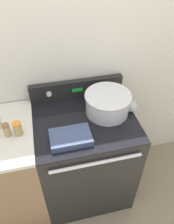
{
  "coord_description": "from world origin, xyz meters",
  "views": [
    {
      "loc": [
        -0.26,
        -0.83,
        2.09
      ],
      "look_at": [
        0.02,
        0.34,
        1.01
      ],
      "focal_mm": 35.0,
      "sensor_mm": 36.0,
      "label": 1
    }
  ],
  "objects_px": {
    "casserole_dish": "(71,137)",
    "ladle": "(131,106)",
    "spice_jar_orange_cap": "(18,128)",
    "spice_jar_brown_cap": "(7,130)",
    "mixing_bowl": "(108,102)"
  },
  "relations": [
    {
      "from": "casserole_dish",
      "to": "ladle",
      "type": "xyz_separation_m",
      "value": [
        0.51,
        0.2,
        0.01
      ]
    },
    {
      "from": "spice_jar_orange_cap",
      "to": "spice_jar_brown_cap",
      "type": "bearing_deg",
      "value": 175.54
    },
    {
      "from": "spice_jar_orange_cap",
      "to": "spice_jar_brown_cap",
      "type": "xyz_separation_m",
      "value": [
        -0.07,
        0.01,
        -0.0
      ]
    },
    {
      "from": "ladle",
      "to": "spice_jar_orange_cap",
      "type": "xyz_separation_m",
      "value": [
        -0.85,
        -0.07,
        0.02
      ]
    },
    {
      "from": "mixing_bowl",
      "to": "spice_jar_brown_cap",
      "type": "distance_m",
      "value": 0.74
    },
    {
      "from": "casserole_dish",
      "to": "ladle",
      "type": "height_order",
      "value": "ladle"
    },
    {
      "from": "ladle",
      "to": "mixing_bowl",
      "type": "bearing_deg",
      "value": 173.11
    },
    {
      "from": "mixing_bowl",
      "to": "spice_jar_brown_cap",
      "type": "relative_size",
      "value": 3.48
    },
    {
      "from": "spice_jar_orange_cap",
      "to": "casserole_dish",
      "type": "bearing_deg",
      "value": -20.43
    },
    {
      "from": "mixing_bowl",
      "to": "casserole_dish",
      "type": "distance_m",
      "value": 0.4
    },
    {
      "from": "mixing_bowl",
      "to": "spice_jar_orange_cap",
      "type": "relative_size",
      "value": 3.32
    },
    {
      "from": "casserole_dish",
      "to": "spice_jar_orange_cap",
      "type": "xyz_separation_m",
      "value": [
        -0.34,
        0.13,
        0.04
      ]
    },
    {
      "from": "spice_jar_brown_cap",
      "to": "spice_jar_orange_cap",
      "type": "bearing_deg",
      "value": -4.46
    },
    {
      "from": "ladle",
      "to": "spice_jar_brown_cap",
      "type": "distance_m",
      "value": 0.92
    },
    {
      "from": "ladle",
      "to": "spice_jar_orange_cap",
      "type": "distance_m",
      "value": 0.85
    }
  ]
}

